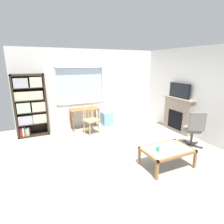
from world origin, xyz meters
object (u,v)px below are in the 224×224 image
at_px(office_chair, 194,128).
at_px(coffee_table, 167,151).
at_px(sippy_cup, 158,149).
at_px(tv, 179,91).
at_px(bookshelf, 30,104).
at_px(wooden_chair, 91,119).
at_px(plastic_drawer_unit, 107,118).
at_px(fireplace, 177,114).
at_px(desk_under_window, 85,112).

height_order(office_chair, coffee_table, office_chair).
bearing_deg(office_chair, sippy_cup, -164.18).
bearing_deg(tv, bookshelf, 159.93).
distance_m(office_chair, coffee_table, 1.33).
bearing_deg(wooden_chair, tv, -19.90).
relative_size(wooden_chair, sippy_cup, 10.00).
xyz_separation_m(wooden_chair, plastic_drawer_unit, (0.79, 0.57, -0.23)).
distance_m(plastic_drawer_unit, sippy_cup, 3.06).
bearing_deg(bookshelf, fireplace, -19.99).
bearing_deg(coffee_table, bookshelf, 129.66).
bearing_deg(coffee_table, fireplace, 41.53).
height_order(wooden_chair, plastic_drawer_unit, wooden_chair).
xyz_separation_m(office_chair, sippy_cup, (-1.49, -0.42, -0.10)).
distance_m(tv, office_chair, 1.44).
distance_m(wooden_chair, tv, 2.93).
xyz_separation_m(plastic_drawer_unit, fireplace, (1.86, -1.52, 0.33)).
xyz_separation_m(desk_under_window, coffee_table, (0.95, -3.01, -0.23)).
bearing_deg(sippy_cup, coffee_table, -1.78).
bearing_deg(coffee_table, wooden_chair, 109.96).
distance_m(bookshelf, office_chair, 4.69).
bearing_deg(office_chair, plastic_drawer_unit, 117.39).
bearing_deg(coffee_table, desk_under_window, 107.57).
distance_m(bookshelf, fireplace, 4.62).
bearing_deg(bookshelf, office_chair, -35.04).
xyz_separation_m(wooden_chair, fireplace, (2.64, -0.95, 0.10)).
bearing_deg(sippy_cup, fireplace, 37.71).
bearing_deg(plastic_drawer_unit, desk_under_window, -176.58).
bearing_deg(tv, office_chair, -113.19).
bearing_deg(fireplace, office_chair, -113.97).
bearing_deg(office_chair, desk_under_window, 130.45).
xyz_separation_m(tv, office_chair, (-0.48, -1.11, -0.79)).
bearing_deg(coffee_table, tv, 41.83).
distance_m(wooden_chair, plastic_drawer_unit, 1.00).
bearing_deg(plastic_drawer_unit, wooden_chair, -144.36).
height_order(fireplace, tv, tv).
distance_m(fireplace, sippy_cup, 2.51).
height_order(desk_under_window, sippy_cup, desk_under_window).
distance_m(desk_under_window, tv, 3.14).
bearing_deg(desk_under_window, office_chair, -49.55).
bearing_deg(bookshelf, plastic_drawer_unit, -1.28).
bearing_deg(coffee_table, office_chair, 19.03).
relative_size(tv, coffee_table, 0.78).
height_order(desk_under_window, wooden_chair, wooden_chair).
distance_m(tv, coffee_table, 2.51).
height_order(tv, sippy_cup, tv).
height_order(fireplace, coffee_table, fireplace).
xyz_separation_m(tv, coffee_table, (-1.72, -1.54, -0.99)).
height_order(bookshelf, tv, bookshelf).
bearing_deg(tv, coffee_table, -138.17).
bearing_deg(wooden_chair, bookshelf, 159.67).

